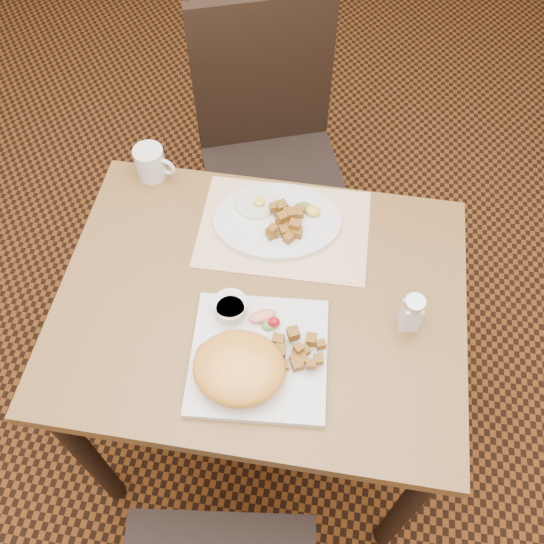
{
  "coord_description": "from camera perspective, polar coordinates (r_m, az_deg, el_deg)",
  "views": [
    {
      "loc": [
        0.13,
        -0.67,
        1.9
      ],
      "look_at": [
        0.02,
        0.03,
        0.82
      ],
      "focal_mm": 40.0,
      "sensor_mm": 36.0,
      "label": 1
    }
  ],
  "objects": [
    {
      "name": "ground",
      "position": [
        2.02,
        -0.74,
        -13.47
      ],
      "size": [
        8.0,
        8.0,
        0.0
      ],
      "primitive_type": "plane",
      "color": "black",
      "rests_on": "ground"
    },
    {
      "name": "coffee_mug",
      "position": [
        1.56,
        -11.31,
        10.04
      ],
      "size": [
        0.11,
        0.07,
        0.08
      ],
      "color": "silver",
      "rests_on": "table"
    },
    {
      "name": "plate_square",
      "position": [
        1.26,
        -1.25,
        -7.96
      ],
      "size": [
        0.3,
        0.3,
        0.02
      ],
      "primitive_type": "cube",
      "rotation": [
        0.0,
        0.0,
        0.08
      ],
      "color": "silver",
      "rests_on": "table"
    },
    {
      "name": "table",
      "position": [
        1.43,
        -1.02,
        -4.75
      ],
      "size": [
        0.9,
        0.7,
        0.75
      ],
      "color": "brown",
      "rests_on": "ground"
    },
    {
      "name": "garnish_ov",
      "position": [
        1.45,
        3.61,
        5.91
      ],
      "size": [
        0.06,
        0.05,
        0.02
      ],
      "color": "#387223",
      "rests_on": "plate_oval"
    },
    {
      "name": "home_fries_ov",
      "position": [
        1.42,
        1.36,
        4.86
      ],
      "size": [
        0.09,
        0.11,
        0.04
      ],
      "color": "#995F18",
      "rests_on": "plate_oval"
    },
    {
      "name": "hollandaise_mound",
      "position": [
        1.21,
        -3.19,
        -9.01
      ],
      "size": [
        0.19,
        0.17,
        0.07
      ],
      "color": "#FFA331",
      "rests_on": "plate_square"
    },
    {
      "name": "garnish_sq",
      "position": [
        1.28,
        -0.49,
        -4.46
      ],
      "size": [
        0.08,
        0.06,
        0.03
      ],
      "color": "#387223",
      "rests_on": "plate_square"
    },
    {
      "name": "home_fries_sq",
      "position": [
        1.24,
        2.18,
        -7.46
      ],
      "size": [
        0.12,
        0.1,
        0.04
      ],
      "color": "#995F18",
      "rests_on": "plate_square"
    },
    {
      "name": "salt_shaker",
      "position": [
        1.29,
        12.97,
        -3.77
      ],
      "size": [
        0.05,
        0.05,
        0.1
      ],
      "color": "white",
      "rests_on": "table"
    },
    {
      "name": "placemat",
      "position": [
        1.45,
        1.13,
        4.1
      ],
      "size": [
        0.41,
        0.29,
        0.0
      ],
      "primitive_type": "cube",
      "rotation": [
        0.0,
        0.0,
        0.02
      ],
      "color": "white",
      "rests_on": "table"
    },
    {
      "name": "ramekin",
      "position": [
        1.29,
        -3.92,
        -3.33
      ],
      "size": [
        0.07,
        0.08,
        0.04
      ],
      "color": "silver",
      "rests_on": "plate_square"
    },
    {
      "name": "chair_far",
      "position": [
        1.93,
        -0.19,
        11.81
      ],
      "size": [
        0.54,
        0.55,
        0.97
      ],
      "rotation": [
        0.0,
        0.0,
        3.5
      ],
      "color": "black",
      "rests_on": "ground"
    },
    {
      "name": "plate_oval",
      "position": [
        1.45,
        0.51,
        4.82
      ],
      "size": [
        0.33,
        0.27,
        0.02
      ],
      "primitive_type": null,
      "rotation": [
        0.0,
        0.0,
        0.15
      ],
      "color": "silver",
      "rests_on": "placemat"
    },
    {
      "name": "fried_egg",
      "position": [
        1.47,
        -1.5,
        6.53
      ],
      "size": [
        0.1,
        0.1,
        0.02
      ],
      "color": "white",
      "rests_on": "plate_oval"
    }
  ]
}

